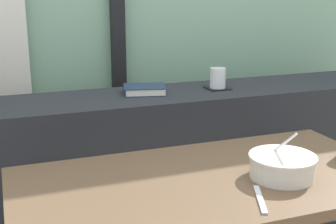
{
  "coord_description": "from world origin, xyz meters",
  "views": [
    {
      "loc": [
        -0.68,
        -1.29,
        1.29
      ],
      "look_at": [
        -0.05,
        0.39,
        0.8
      ],
      "focal_mm": 49.07,
      "sensor_mm": 36.0,
      "label": 1
    }
  ],
  "objects_px": {
    "juice_glass": "(218,79)",
    "soup_bowl": "(282,166)",
    "breakfast_table": "(209,211)",
    "fork_utensil": "(260,199)",
    "closed_book": "(144,90)",
    "coaster_square": "(217,88)"
  },
  "relations": [
    {
      "from": "breakfast_table",
      "to": "soup_bowl",
      "type": "height_order",
      "value": "soup_bowl"
    },
    {
      "from": "breakfast_table",
      "to": "juice_glass",
      "type": "distance_m",
      "value": 0.79
    },
    {
      "from": "soup_bowl",
      "to": "breakfast_table",
      "type": "bearing_deg",
      "value": 160.02
    },
    {
      "from": "breakfast_table",
      "to": "closed_book",
      "type": "height_order",
      "value": "closed_book"
    },
    {
      "from": "soup_bowl",
      "to": "closed_book",
      "type": "bearing_deg",
      "value": 105.32
    },
    {
      "from": "soup_bowl",
      "to": "fork_utensil",
      "type": "relative_size",
      "value": 1.22
    },
    {
      "from": "breakfast_table",
      "to": "fork_utensil",
      "type": "distance_m",
      "value": 0.23
    },
    {
      "from": "fork_utensil",
      "to": "coaster_square",
      "type": "bearing_deg",
      "value": 94.63
    },
    {
      "from": "breakfast_table",
      "to": "soup_bowl",
      "type": "bearing_deg",
      "value": -19.98
    },
    {
      "from": "closed_book",
      "to": "soup_bowl",
      "type": "bearing_deg",
      "value": -74.68
    },
    {
      "from": "breakfast_table",
      "to": "closed_book",
      "type": "xyz_separation_m",
      "value": [
        0.0,
        0.68,
        0.26
      ]
    },
    {
      "from": "closed_book",
      "to": "fork_utensil",
      "type": "bearing_deg",
      "value": -86.07
    },
    {
      "from": "coaster_square",
      "to": "closed_book",
      "type": "xyz_separation_m",
      "value": [
        -0.34,
        0.03,
        0.01
      ]
    },
    {
      "from": "juice_glass",
      "to": "soup_bowl",
      "type": "xyz_separation_m",
      "value": [
        -0.13,
        -0.72,
        -0.13
      ]
    },
    {
      "from": "breakfast_table",
      "to": "juice_glass",
      "type": "bearing_deg",
      "value": 62.12
    },
    {
      "from": "fork_utensil",
      "to": "soup_bowl",
      "type": "bearing_deg",
      "value": 61.64
    },
    {
      "from": "breakfast_table",
      "to": "closed_book",
      "type": "bearing_deg",
      "value": 89.87
    },
    {
      "from": "breakfast_table",
      "to": "soup_bowl",
      "type": "relative_size",
      "value": 5.81
    },
    {
      "from": "breakfast_table",
      "to": "juice_glass",
      "type": "xyz_separation_m",
      "value": [
        0.34,
        0.65,
        0.29
      ]
    },
    {
      "from": "closed_book",
      "to": "breakfast_table",
      "type": "bearing_deg",
      "value": -90.13
    },
    {
      "from": "breakfast_table",
      "to": "soup_bowl",
      "type": "distance_m",
      "value": 0.27
    },
    {
      "from": "coaster_square",
      "to": "closed_book",
      "type": "distance_m",
      "value": 0.34
    }
  ]
}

